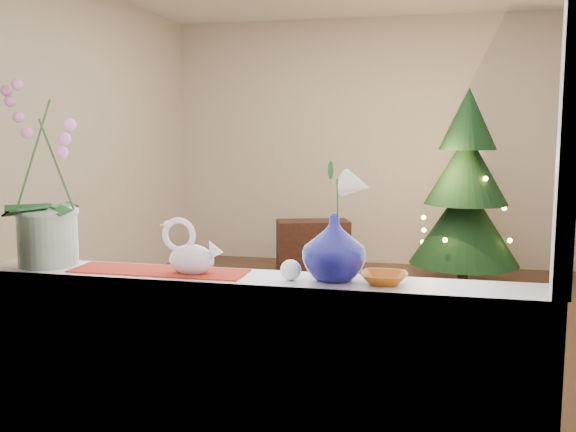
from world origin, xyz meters
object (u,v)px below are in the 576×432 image
orchid_pot (45,173)px  side_table (313,247)px  swan (192,248)px  blue_vase (334,242)px  paperweight (291,270)px  xmas_tree (466,188)px  amber_dish (384,279)px

orchid_pot → side_table: 4.31m
swan → blue_vase: blue_vase is taller
blue_vase → paperweight: size_ratio=3.63×
xmas_tree → side_table: size_ratio=2.54×
side_table → xmas_tree: bearing=-28.1°
swan → amber_dish: size_ratio=1.68×
paperweight → amber_dish: bearing=3.1°
swan → side_table: 4.28m
amber_dish → xmas_tree: xmas_tree is taller
blue_vase → amber_dish: 0.23m
paperweight → xmas_tree: (0.80, 3.98, -0.02)m
orchid_pot → blue_vase: orchid_pot is taller
swan → paperweight: swan is taller
blue_vase → side_table: blue_vase is taller
paperweight → side_table: (-0.72, 4.22, -0.68)m
blue_vase → side_table: bearing=101.8°
blue_vase → amber_dish: (0.19, -0.02, -0.12)m
orchid_pot → amber_dish: (1.38, -0.03, -0.36)m
orchid_pot → xmas_tree: bearing=65.0°
orchid_pot → xmas_tree: xmas_tree is taller
orchid_pot → swan: (0.64, -0.03, -0.28)m
swan → blue_vase: bearing=23.3°
paperweight → amber_dish: 0.34m
xmas_tree → swan: bearing=-106.7°
side_table → swan: bearing=-104.9°
paperweight → side_table: bearing=99.6°
amber_dish → xmas_tree: size_ratio=0.08×
xmas_tree → side_table: xmas_tree is taller
swan → xmas_tree: bearing=93.7°
orchid_pot → amber_dish: size_ratio=5.24×
swan → amber_dish: 0.74m
swan → side_table: swan is taller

